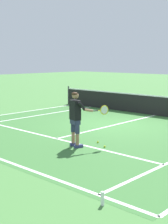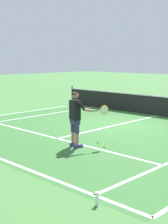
% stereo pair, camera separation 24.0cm
% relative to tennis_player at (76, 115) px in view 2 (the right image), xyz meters
% --- Properties ---
extents(ground_plane, '(80.00, 80.00, 0.00)m').
position_rel_tennis_player_xyz_m(ground_plane, '(-1.20, 3.61, -0.99)').
color(ground_plane, '#477F3D').
extents(court_inner_surface, '(10.98, 9.41, 0.00)m').
position_rel_tennis_player_xyz_m(court_inner_surface, '(-1.20, 2.17, -0.99)').
color(court_inner_surface, '#387033').
rests_on(court_inner_surface, ground).
extents(line_service, '(8.23, 0.10, 0.01)m').
position_rel_tennis_player_xyz_m(line_service, '(-1.20, 0.28, -0.99)').
color(line_service, white).
rests_on(line_service, ground).
extents(line_centre_service, '(0.10, 6.40, 0.01)m').
position_rel_tennis_player_xyz_m(line_centre_service, '(-1.20, 3.48, -0.99)').
color(line_centre_service, white).
rests_on(line_centre_service, ground).
extents(line_singles_left, '(0.10, 9.01, 0.01)m').
position_rel_tennis_player_xyz_m(line_singles_left, '(-5.32, 2.17, -0.99)').
color(line_singles_left, white).
rests_on(line_singles_left, ground).
extents(line_doubles_left, '(0.10, 9.01, 0.01)m').
position_rel_tennis_player_xyz_m(line_doubles_left, '(-6.69, 2.17, -0.99)').
color(line_doubles_left, white).
rests_on(line_doubles_left, ground).
extents(tennis_net, '(11.96, 0.08, 1.07)m').
position_rel_tennis_player_xyz_m(tennis_net, '(-1.20, 6.68, -0.49)').
color(tennis_net, '#333338').
rests_on(tennis_net, ground).
extents(tennis_player, '(0.91, 1.02, 1.71)m').
position_rel_tennis_player_xyz_m(tennis_player, '(0.00, 0.00, 0.00)').
color(tennis_player, navy).
rests_on(tennis_player, ground).
extents(tennis_ball_near_feet, '(0.07, 0.07, 0.07)m').
position_rel_tennis_player_xyz_m(tennis_ball_near_feet, '(0.72, 0.52, -0.96)').
color(tennis_ball_near_feet, '#CCE02D').
rests_on(tennis_ball_near_feet, ground).
extents(tennis_ball_by_baseline, '(0.07, 0.07, 0.07)m').
position_rel_tennis_player_xyz_m(tennis_ball_by_baseline, '(0.20, 0.81, -0.96)').
color(tennis_ball_by_baseline, '#CCE02D').
rests_on(tennis_ball_by_baseline, ground).
extents(water_bottle, '(0.07, 0.07, 0.27)m').
position_rel_tennis_player_xyz_m(water_bottle, '(3.26, -2.64, -0.86)').
color(water_bottle, white).
rests_on(water_bottle, ground).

